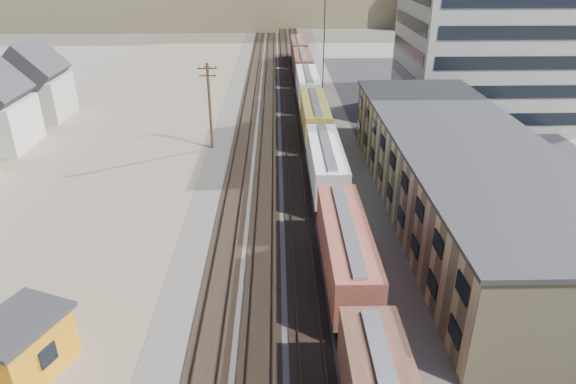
{
  "coord_description": "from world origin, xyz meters",
  "views": [
    {
      "loc": [
        -0.9,
        -15.19,
        21.68
      ],
      "look_at": [
        0.01,
        23.56,
        3.0
      ],
      "focal_mm": 32.0,
      "sensor_mm": 36.0,
      "label": 1
    }
  ],
  "objects_px": {
    "utility_pole_north": "(210,105)",
    "parked_car_blue": "(506,141)",
    "maintenance_shed": "(23,346)",
    "freight_train": "(320,137)"
  },
  "relations": [
    {
      "from": "utility_pole_north",
      "to": "parked_car_blue",
      "type": "relative_size",
      "value": 2.01
    },
    {
      "from": "utility_pole_north",
      "to": "maintenance_shed",
      "type": "bearing_deg",
      "value": -100.33
    },
    {
      "from": "utility_pole_north",
      "to": "maintenance_shed",
      "type": "height_order",
      "value": "utility_pole_north"
    },
    {
      "from": "freight_train",
      "to": "maintenance_shed",
      "type": "height_order",
      "value": "freight_train"
    },
    {
      "from": "utility_pole_north",
      "to": "parked_car_blue",
      "type": "xyz_separation_m",
      "value": [
        34.82,
        -0.43,
        -4.61
      ]
    },
    {
      "from": "freight_train",
      "to": "utility_pole_north",
      "type": "height_order",
      "value": "utility_pole_north"
    },
    {
      "from": "freight_train",
      "to": "utility_pole_north",
      "type": "bearing_deg",
      "value": 160.64
    },
    {
      "from": "freight_train",
      "to": "parked_car_blue",
      "type": "xyz_separation_m",
      "value": [
        22.52,
        3.89,
        -2.1
      ]
    },
    {
      "from": "utility_pole_north",
      "to": "parked_car_blue",
      "type": "height_order",
      "value": "utility_pole_north"
    },
    {
      "from": "utility_pole_north",
      "to": "parked_car_blue",
      "type": "distance_m",
      "value": 35.12
    }
  ]
}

